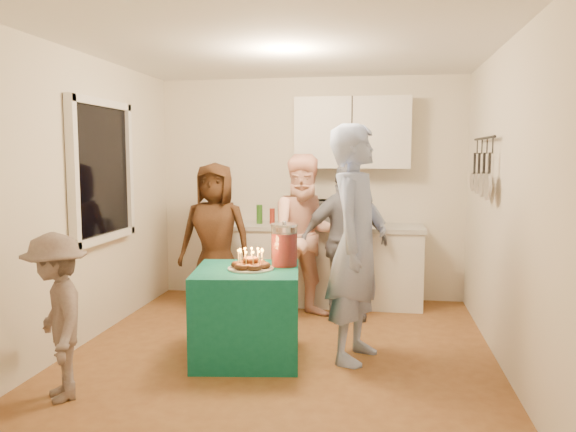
# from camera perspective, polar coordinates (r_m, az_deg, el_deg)

# --- Properties ---
(floor) EXTENTS (4.00, 4.00, 0.00)m
(floor) POSITION_cam_1_polar(r_m,az_deg,el_deg) (4.99, -0.66, -13.68)
(floor) COLOR brown
(floor) RESTS_ON ground
(ceiling) EXTENTS (4.00, 4.00, 0.00)m
(ceiling) POSITION_cam_1_polar(r_m,az_deg,el_deg) (4.78, -0.70, 17.08)
(ceiling) COLOR white
(ceiling) RESTS_ON floor
(back_wall) EXTENTS (3.60, 3.60, 0.00)m
(back_wall) POSITION_cam_1_polar(r_m,az_deg,el_deg) (6.69, 2.27, 2.77)
(back_wall) COLOR silver
(back_wall) RESTS_ON floor
(left_wall) EXTENTS (4.00, 4.00, 0.00)m
(left_wall) POSITION_cam_1_polar(r_m,az_deg,el_deg) (5.32, -20.15, 1.54)
(left_wall) COLOR silver
(left_wall) RESTS_ON floor
(right_wall) EXTENTS (4.00, 4.00, 0.00)m
(right_wall) POSITION_cam_1_polar(r_m,az_deg,el_deg) (4.75, 21.26, 0.98)
(right_wall) COLOR silver
(right_wall) RESTS_ON floor
(window_night) EXTENTS (0.04, 1.00, 1.20)m
(window_night) POSITION_cam_1_polar(r_m,az_deg,el_deg) (5.56, -18.46, 4.36)
(window_night) COLOR black
(window_night) RESTS_ON left_wall
(counter) EXTENTS (2.20, 0.58, 0.86)m
(counter) POSITION_cam_1_polar(r_m,az_deg,el_deg) (6.48, 3.67, -5.11)
(counter) COLOR white
(counter) RESTS_ON floor
(countertop) EXTENTS (2.24, 0.62, 0.05)m
(countertop) POSITION_cam_1_polar(r_m,az_deg,el_deg) (6.40, 3.70, -1.11)
(countertop) COLOR beige
(countertop) RESTS_ON counter
(upper_cabinet) EXTENTS (1.30, 0.30, 0.80)m
(upper_cabinet) POSITION_cam_1_polar(r_m,az_deg,el_deg) (6.49, 6.56, 8.38)
(upper_cabinet) COLOR white
(upper_cabinet) RESTS_ON back_wall
(pot_rack) EXTENTS (0.12, 1.00, 0.60)m
(pot_rack) POSITION_cam_1_polar(r_m,az_deg,el_deg) (5.40, 19.01, 4.83)
(pot_rack) COLOR black
(pot_rack) RESTS_ON right_wall
(microwave) EXTENTS (0.54, 0.40, 0.28)m
(microwave) POSITION_cam_1_polar(r_m,az_deg,el_deg) (6.40, 2.48, 0.38)
(microwave) COLOR white
(microwave) RESTS_ON countertop
(party_table) EXTENTS (0.96, 0.96, 0.76)m
(party_table) POSITION_cam_1_polar(r_m,az_deg,el_deg) (4.77, -4.17, -9.85)
(party_table) COLOR #0E604F
(party_table) RESTS_ON floor
(donut_cake) EXTENTS (0.38, 0.38, 0.18)m
(donut_cake) POSITION_cam_1_polar(r_m,az_deg,el_deg) (4.64, -3.82, -4.33)
(donut_cake) COLOR #381C0C
(donut_cake) RESTS_ON party_table
(punch_jar) EXTENTS (0.22, 0.22, 0.34)m
(punch_jar) POSITION_cam_1_polar(r_m,az_deg,el_deg) (4.76, -0.38, -3.08)
(punch_jar) COLOR #AE0E0D
(punch_jar) RESTS_ON party_table
(man_birthday) EXTENTS (0.64, 0.81, 1.95)m
(man_birthday) POSITION_cam_1_polar(r_m,az_deg,el_deg) (4.65, 7.02, -2.78)
(man_birthday) COLOR #95A8D9
(man_birthday) RESTS_ON floor
(woman_back_left) EXTENTS (0.79, 0.52, 1.62)m
(woman_back_left) POSITION_cam_1_polar(r_m,az_deg,el_deg) (6.15, -7.39, -2.16)
(woman_back_left) COLOR brown
(woman_back_left) RESTS_ON floor
(woman_back_center) EXTENTS (1.00, 0.89, 1.71)m
(woman_back_center) POSITION_cam_1_polar(r_m,az_deg,el_deg) (5.84, 1.93, -2.10)
(woman_back_center) COLOR #FF9985
(woman_back_center) RESTS_ON floor
(woman_back_right) EXTENTS (1.03, 0.77, 1.63)m
(woman_back_right) POSITION_cam_1_polar(r_m,az_deg,el_deg) (5.80, 5.74, -2.61)
(woman_back_right) COLOR black
(woman_back_right) RESTS_ON floor
(child_near_left) EXTENTS (0.81, 0.86, 1.17)m
(child_near_left) POSITION_cam_1_polar(r_m,az_deg,el_deg) (4.25, -22.45, -9.44)
(child_near_left) COLOR #61524D
(child_near_left) RESTS_ON floor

